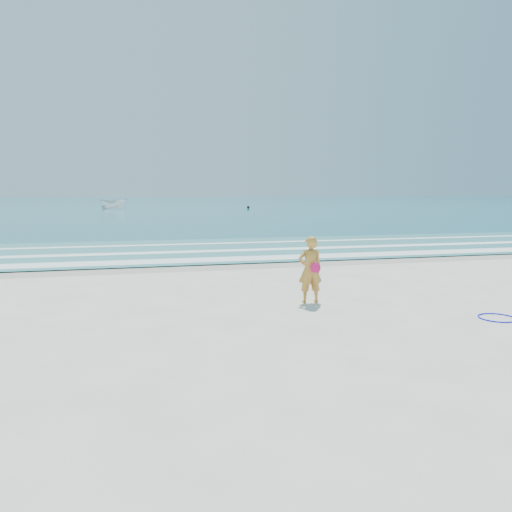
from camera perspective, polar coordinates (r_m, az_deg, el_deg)
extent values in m
plane|color=silver|center=(10.90, 4.52, -7.93)|extent=(400.00, 400.00, 0.00)
cube|color=#B2A893|center=(19.47, -3.88, -1.05)|extent=(400.00, 2.40, 0.00)
cube|color=#19727F|center=(115.05, -12.34, 5.93)|extent=(400.00, 190.00, 0.04)
cube|color=#59B7AD|center=(24.36, -5.95, 0.76)|extent=(400.00, 10.00, 0.01)
cube|color=white|center=(20.73, -4.51, -0.39)|extent=(400.00, 1.40, 0.01)
cube|color=white|center=(23.58, -5.67, 0.55)|extent=(400.00, 0.90, 0.01)
cube|color=white|center=(26.83, -6.69, 1.38)|extent=(400.00, 0.60, 0.01)
torus|color=#0D0FF7|center=(12.71, 25.84, -6.37)|extent=(1.08, 1.08, 0.03)
imported|color=silver|center=(80.65, -15.95, 5.80)|extent=(4.55, 2.68, 1.65)
sphere|color=black|center=(78.25, -0.89, 5.60)|extent=(0.45, 0.45, 0.45)
imported|color=#CA832F|center=(12.94, 6.20, -1.56)|extent=(0.65, 0.45, 1.73)
cylinder|color=#FF1665|center=(12.79, 6.81, -1.34)|extent=(0.27, 0.08, 0.27)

